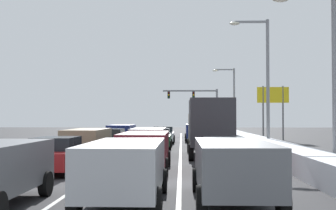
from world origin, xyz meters
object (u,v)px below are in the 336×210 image
Objects in this scene: suv_navy_right_lane_fifth at (196,131)px; roadside_sign_right at (273,101)px; traffic_light_gantry at (200,101)px; sedan_black_left_lane_fourth at (111,139)px; street_lamp_right_mid at (263,73)px; suv_silver_center_lane_nearest at (125,166)px; suv_gray_right_lane_nearest at (233,166)px; sedan_red_right_lane_second at (223,154)px; sedan_black_right_lane_fourth at (203,137)px; sedan_red_left_lane_second at (57,154)px; suv_charcoal_center_lane_third at (149,139)px; suv_navy_left_lane_fifth at (122,132)px; sedan_green_center_lane_fourth at (158,138)px; sedan_white_center_lane_fifth at (164,135)px; box_truck_right_lane_third at (209,125)px; street_lamp_right_far at (231,96)px; street_lamp_right_near at (325,64)px; suv_tan_left_lane_third at (87,141)px; suv_maroon_center_lane_second at (145,148)px.

roadside_sign_right is at bearing 21.07° from suv_navy_right_lane_fifth.
sedan_black_left_lane_fourth is at bearing -105.14° from traffic_light_gantry.
suv_silver_center_lane_nearest is at bearing -112.20° from street_lamp_right_mid.
suv_gray_right_lane_nearest is 1.09× the size of sedan_red_right_lane_second.
suv_gray_right_lane_nearest reaches higher than sedan_black_right_lane_fourth.
sedan_red_left_lane_second is at bearing 120.40° from suv_silver_center_lane_nearest.
suv_gray_right_lane_nearest is at bearing -103.36° from street_lamp_right_mid.
suv_navy_right_lane_fifth is 14.99m from suv_charcoal_center_lane_third.
street_lamp_right_mid reaches higher than sedan_red_right_lane_second.
suv_navy_right_lane_fifth is 0.65× the size of traffic_light_gantry.
suv_navy_left_lane_fifth is 16.15m from roadside_sign_right.
suv_silver_center_lane_nearest is 0.55× the size of street_lamp_right_mid.
traffic_light_gantry is (1.06, 46.75, 3.48)m from suv_gray_right_lane_nearest.
sedan_red_left_lane_second is (-3.28, -7.97, -0.25)m from suv_charcoal_center_lane_third.
suv_gray_right_lane_nearest reaches higher than sedan_green_center_lane_fourth.
suv_navy_right_lane_fifth is at bearing -158.93° from roadside_sign_right.
sedan_green_center_lane_fourth is 0.51× the size of street_lamp_right_mid.
sedan_red_right_lane_second is at bearing 1.91° from sedan_red_left_lane_second.
suv_silver_center_lane_nearest is at bearing -89.79° from sedan_white_center_lane_fifth.
suv_navy_left_lane_fifth is 0.89× the size of roadside_sign_right.
suv_navy_right_lane_fifth is at bearing 27.02° from suv_navy_left_lane_fifth.
sedan_red_right_lane_second is at bearing 87.21° from suv_gray_right_lane_nearest.
suv_navy_left_lane_fifth is at bearing 120.25° from box_truck_right_lane_third.
street_lamp_right_far is at bearing 50.16° from suv_navy_left_lane_fifth.
suv_charcoal_center_lane_third is at bearing -97.85° from traffic_light_gantry.
roadside_sign_right is (14.51, 6.42, 3.00)m from suv_navy_left_lane_fifth.
sedan_red_left_lane_second is at bearing 178.94° from street_lamp_right_near.
suv_gray_right_lane_nearest is 2.97m from suv_silver_center_lane_nearest.
suv_silver_center_lane_nearest is at bearing -116.32° from sedan_red_right_lane_second.
sedan_red_left_lane_second is at bearing -135.10° from street_lamp_right_mid.
sedan_black_left_lane_fourth is 6.51m from suv_navy_left_lane_fifth.
suv_gray_right_lane_nearest is 0.89× the size of roadside_sign_right.
street_lamp_right_mid reaches higher than sedan_white_center_lane_fifth.
suv_silver_center_lane_nearest is at bearing -175.62° from suv_gray_right_lane_nearest.
suv_navy_right_lane_fifth is 11.48m from street_lamp_right_far.
sedan_green_center_lane_fourth is at bearing -91.04° from sedan_white_center_lane_fifth.
sedan_white_center_lane_fifth is (-3.37, 20.24, 0.00)m from sedan_red_right_lane_second.
suv_gray_right_lane_nearest is 17.82m from street_lamp_right_mid.
suv_navy_left_lane_fifth is 0.60× the size of street_lamp_right_far.
sedan_red_left_lane_second is 19.18m from suv_navy_left_lane_fifth.
suv_gray_right_lane_nearest is 1.09× the size of sedan_green_center_lane_fourth.
suv_charcoal_center_lane_third is at bearing 134.19° from street_lamp_right_near.
traffic_light_gantry reaches higher than roadside_sign_right.
street_lamp_right_mid reaches higher than suv_navy_left_lane_fifth.
roadside_sign_right reaches higher than box_truck_right_lane_third.
suv_tan_left_lane_third is (-6.71, -16.57, 0.00)m from suv_navy_right_lane_fifth.
suv_maroon_center_lane_second is at bearing -78.88° from suv_navy_left_lane_fifth.
suv_navy_left_lane_fifth reaches higher than sedan_white_center_lane_fifth.
sedan_red_right_lane_second is 7.39m from suv_silver_center_lane_nearest.
street_lamp_right_near is at bearing -45.81° from suv_charcoal_center_lane_third.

